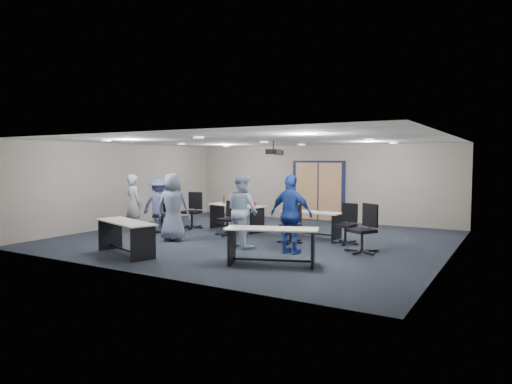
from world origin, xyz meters
The scene contains 25 objects.
floor centered at (0.00, 0.00, 0.00)m, with size 10.00×10.00×0.00m, color black.
back_wall centered at (0.00, 4.50, 1.35)m, with size 10.00×0.04×2.70m, color gray.
front_wall centered at (0.00, -4.50, 1.35)m, with size 10.00×0.04×2.70m, color gray.
left_wall centered at (-5.00, 0.00, 1.35)m, with size 0.04×9.00×2.70m, color gray.
right_wall centered at (5.00, 0.00, 1.35)m, with size 0.04×9.00×2.70m, color gray.
ceiling centered at (0.00, 0.00, 2.70)m, with size 10.00×9.00×0.04m, color white.
double_door centered at (0.00, 4.46, 1.05)m, with size 2.00×0.07×2.20m.
exit_sign centered at (-1.60, 4.44, 2.45)m, with size 0.32×0.07×0.18m.
ceiling_projector centered at (0.30, 0.50, 2.40)m, with size 0.35×0.32×0.37m.
ceiling_can_lights centered at (0.00, 0.25, 2.67)m, with size 6.24×5.74×0.02m, color white, non-canonical shape.
table_front_left centered at (-1.47, -3.35, 0.53)m, with size 2.00×1.20×0.77m.
table_front_right centered at (1.92, -2.57, 0.53)m, with size 2.00×1.27×0.77m.
table_back_left centered at (-1.27, 1.01, 0.55)m, with size 2.04×1.03×1.08m.
table_back_right centered at (1.21, 1.07, 0.49)m, with size 1.81×0.75×0.72m.
chair_back_a centered at (-2.69, 0.60, 0.57)m, with size 0.72×0.72×1.14m, color black, non-canonical shape.
chair_back_b centered at (-0.98, 0.07, 0.49)m, with size 0.62×0.62×0.98m, color black, non-canonical shape.
chair_back_c centered at (1.13, -0.10, 0.50)m, with size 0.63×0.63×1.00m, color black, non-canonical shape.
chair_back_d centered at (2.42, 0.50, 0.52)m, with size 0.66×0.66×1.04m, color black, non-canonical shape.
chair_loose_left centered at (-2.85, -0.59, 0.58)m, with size 0.73×0.73×1.15m, color black, non-canonical shape.
chair_loose_right centered at (3.15, -0.42, 0.57)m, with size 0.72×0.72×1.15m, color black, non-canonical shape.
person_gray centered at (-3.52, -1.07, 0.88)m, with size 0.64×0.42×1.75m, color #8E959B.
person_plaid centered at (-1.74, -1.38, 0.91)m, with size 0.89×0.58×1.82m, color slate.
person_lightblue centered at (0.33, -1.18, 0.92)m, with size 0.89×0.69×1.83m, color #A5BBDA.
person_navy centered at (1.75, -1.31, 0.92)m, with size 1.07×0.45×1.83m, color navy.
person_back centered at (-3.04, -0.52, 0.83)m, with size 1.07×0.62×1.66m, color #485482.
Camera 1 is at (6.35, -10.75, 2.17)m, focal length 32.00 mm.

